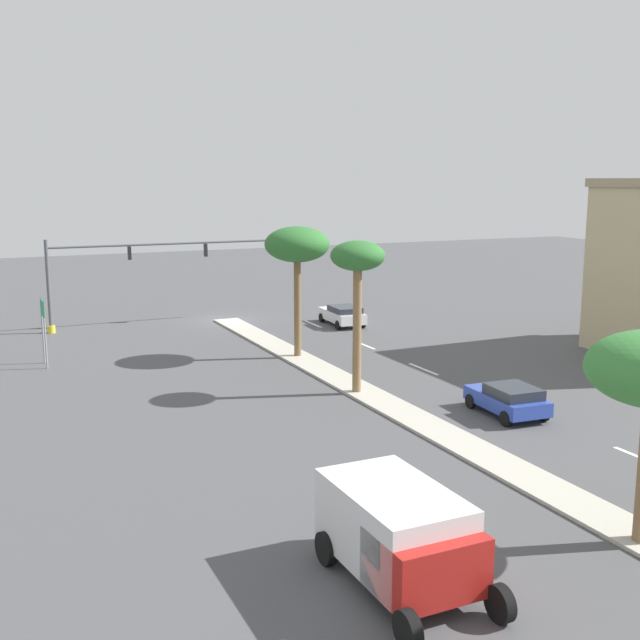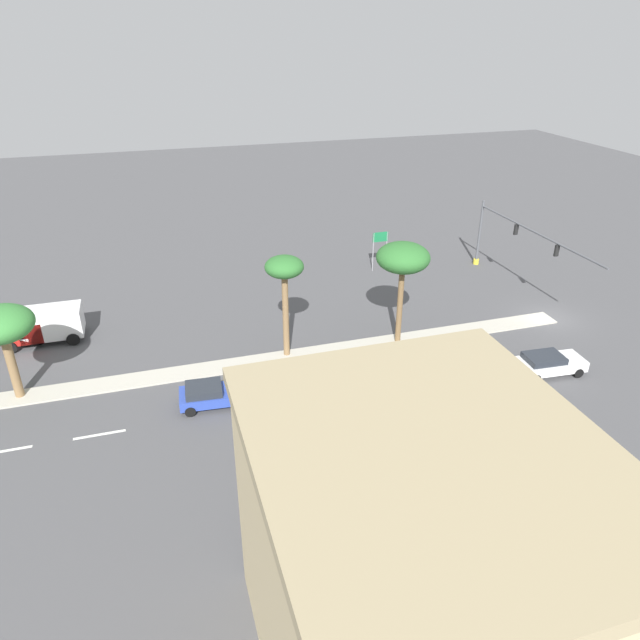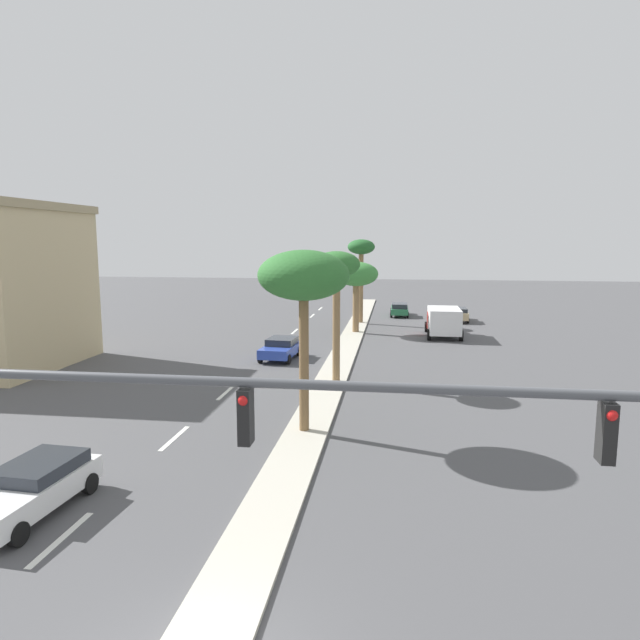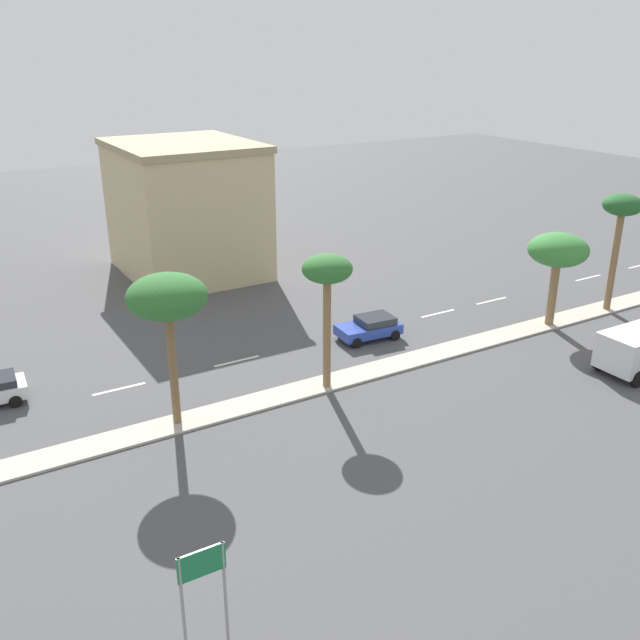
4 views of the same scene
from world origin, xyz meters
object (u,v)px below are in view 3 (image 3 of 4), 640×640
(palm_tree_inboard, at_px, (337,271))
(sedan_tan_left, at_px, (457,314))
(sedan_green_right, at_px, (399,309))
(sedan_blue_inboard, at_px, (281,348))
(palm_tree_mid, at_px, (361,252))
(sedan_white_outboard, at_px, (31,487))
(box_truck, at_px, (444,321))
(palm_tree_far, at_px, (304,278))
(palm_tree_front, at_px, (356,275))

(palm_tree_inboard, bearing_deg, sedan_tan_left, 69.93)
(palm_tree_inboard, bearing_deg, sedan_green_right, 82.74)
(sedan_tan_left, bearing_deg, sedan_blue_inboard, -124.92)
(palm_tree_mid, xyz_separation_m, sedan_white_outboard, (-7.10, -38.38, -6.02))
(palm_tree_inboard, relative_size, palm_tree_mid, 0.91)
(sedan_blue_inboard, relative_size, box_truck, 0.76)
(palm_tree_mid, bearing_deg, sedan_tan_left, 16.53)
(sedan_blue_inboard, bearing_deg, palm_tree_mid, 75.68)
(sedan_green_right, distance_m, sedan_tan_left, 6.42)
(palm_tree_far, bearing_deg, sedan_tan_left, 73.85)
(sedan_white_outboard, bearing_deg, sedan_blue_inboard, 82.55)
(sedan_white_outboard, bearing_deg, palm_tree_far, 48.88)
(palm_tree_mid, bearing_deg, palm_tree_far, -90.63)
(palm_tree_front, distance_m, box_truck, 8.19)
(sedan_blue_inboard, bearing_deg, palm_tree_front, 69.34)
(palm_tree_mid, bearing_deg, sedan_blue_inboard, -104.32)
(palm_tree_far, height_order, palm_tree_mid, palm_tree_mid)
(palm_tree_mid, xyz_separation_m, sedan_tan_left, (9.33, 2.77, -6.03))
(palm_tree_inboard, distance_m, box_truck, 18.19)
(sedan_green_right, height_order, sedan_white_outboard, sedan_white_outboard)
(box_truck, bearing_deg, palm_tree_far, -107.43)
(palm_tree_far, bearing_deg, box_truck, 72.57)
(sedan_green_right, distance_m, sedan_blue_inboard, 23.96)
(palm_tree_far, xyz_separation_m, box_truck, (7.58, 24.13, -5.05))
(sedan_blue_inboard, relative_size, sedan_tan_left, 0.94)
(palm_tree_far, relative_size, palm_tree_inboard, 1.03)
(palm_tree_front, relative_size, sedan_green_right, 1.33)
(palm_tree_mid, distance_m, sedan_tan_left, 11.45)
(palm_tree_inboard, height_order, palm_tree_front, palm_tree_inboard)
(palm_tree_front, height_order, palm_tree_mid, palm_tree_mid)
(palm_tree_inboard, bearing_deg, sedan_white_outboard, -114.40)
(palm_tree_inboard, xyz_separation_m, box_truck, (7.13, 16.00, -4.91))
(palm_tree_far, distance_m, sedan_blue_inboard, 15.53)
(sedan_blue_inboard, bearing_deg, sedan_white_outboard, -97.45)
(palm_tree_front, bearing_deg, sedan_blue_inboard, -110.66)
(box_truck, bearing_deg, palm_tree_mid, 138.06)
(sedan_green_right, bearing_deg, sedan_white_outboard, -103.73)
(palm_tree_front, xyz_separation_m, box_truck, (7.29, -0.95, -3.61))
(palm_tree_far, relative_size, sedan_tan_left, 1.72)
(palm_tree_front, distance_m, sedan_tan_left, 13.23)
(box_truck, bearing_deg, sedan_tan_left, 77.26)
(palm_tree_inboard, bearing_deg, palm_tree_front, 90.54)
(palm_tree_inboard, height_order, sedan_green_right, palm_tree_inboard)
(sedan_white_outboard, height_order, box_truck, box_truck)
(palm_tree_inboard, height_order, sedan_blue_inboard, palm_tree_inboard)
(palm_tree_inboard, xyz_separation_m, palm_tree_mid, (-0.10, 22.50, 0.53))
(palm_tree_inboard, relative_size, sedan_white_outboard, 1.59)
(palm_tree_front, distance_m, sedan_green_right, 12.75)
(palm_tree_far, height_order, box_truck, palm_tree_far)
(palm_tree_mid, bearing_deg, palm_tree_inboard, -89.74)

